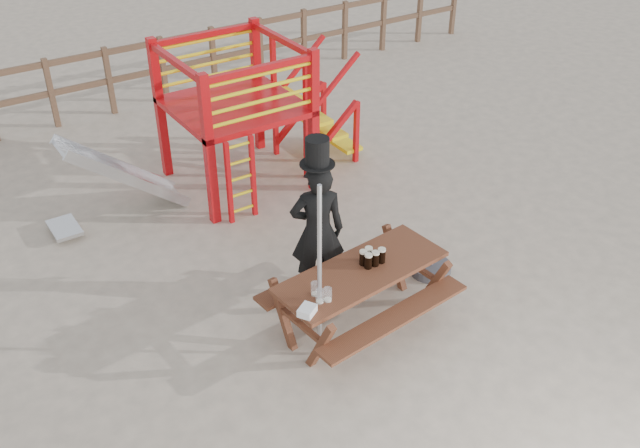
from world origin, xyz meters
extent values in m
plane|color=#BCA992|center=(0.00, 0.00, 0.00)|extent=(60.00, 60.00, 0.00)
cube|color=brown|center=(0.00, 7.00, 1.10)|extent=(15.00, 0.06, 0.10)
cube|color=brown|center=(0.00, 7.00, 0.60)|extent=(15.00, 0.06, 0.10)
cube|color=brown|center=(-1.50, 7.00, 0.60)|extent=(0.09, 0.09, 1.20)
cube|color=brown|center=(-0.50, 7.00, 0.60)|extent=(0.09, 0.09, 1.20)
cube|color=brown|center=(0.50, 7.00, 0.60)|extent=(0.09, 0.09, 1.20)
cube|color=brown|center=(1.50, 7.00, 0.60)|extent=(0.09, 0.09, 1.20)
cube|color=brown|center=(2.50, 7.00, 0.60)|extent=(0.09, 0.09, 1.20)
cube|color=brown|center=(3.50, 7.00, 0.60)|extent=(0.09, 0.09, 1.20)
cube|color=brown|center=(4.50, 7.00, 0.60)|extent=(0.09, 0.09, 1.20)
cube|color=brown|center=(5.50, 7.00, 0.60)|extent=(0.09, 0.09, 1.20)
cube|color=brown|center=(6.50, 7.00, 0.60)|extent=(0.09, 0.09, 1.20)
cube|color=brown|center=(7.50, 7.00, 0.60)|extent=(0.09, 0.09, 1.20)
cube|color=#BB0C10|center=(-0.60, 2.80, 1.05)|extent=(0.12, 0.12, 2.10)
cube|color=#BB0C10|center=(1.00, 2.80, 1.05)|extent=(0.12, 0.12, 2.10)
cube|color=#BB0C10|center=(-0.60, 4.40, 1.05)|extent=(0.12, 0.12, 2.10)
cube|color=#BB0C10|center=(1.00, 4.40, 1.05)|extent=(0.12, 0.12, 2.10)
cube|color=#BB0C10|center=(0.20, 3.60, 1.20)|extent=(1.72, 1.72, 0.08)
cube|color=#BB0C10|center=(0.20, 2.80, 2.00)|extent=(1.60, 0.08, 0.08)
cube|color=#BB0C10|center=(0.20, 4.40, 2.00)|extent=(1.60, 0.08, 0.08)
cube|color=#BB0C10|center=(-0.60, 3.60, 2.00)|extent=(0.08, 1.60, 0.08)
cube|color=#BB0C10|center=(1.00, 3.60, 2.00)|extent=(0.08, 1.60, 0.08)
cylinder|color=yellow|center=(0.20, 2.80, 1.38)|extent=(1.50, 0.05, 0.05)
cylinder|color=yellow|center=(0.20, 4.40, 1.38)|extent=(1.50, 0.05, 0.05)
cylinder|color=yellow|center=(0.20, 2.80, 1.56)|extent=(1.50, 0.05, 0.05)
cylinder|color=yellow|center=(0.20, 4.40, 1.56)|extent=(1.50, 0.05, 0.05)
cylinder|color=yellow|center=(0.20, 2.80, 1.74)|extent=(1.50, 0.05, 0.05)
cylinder|color=yellow|center=(0.20, 4.40, 1.74)|extent=(1.50, 0.05, 0.05)
cylinder|color=yellow|center=(0.20, 2.80, 1.92)|extent=(1.50, 0.05, 0.05)
cylinder|color=yellow|center=(0.20, 4.40, 1.92)|extent=(1.50, 0.05, 0.05)
cube|color=#BB0C10|center=(-0.43, 2.65, 0.60)|extent=(0.06, 0.06, 1.20)
cube|color=#BB0C10|center=(-0.07, 2.65, 0.60)|extent=(0.06, 0.06, 1.20)
cylinder|color=yellow|center=(-0.25, 2.65, 0.15)|extent=(0.36, 0.04, 0.04)
cylinder|color=yellow|center=(-0.25, 2.65, 0.39)|extent=(0.36, 0.04, 0.04)
cylinder|color=yellow|center=(-0.25, 2.65, 0.63)|extent=(0.36, 0.04, 0.04)
cylinder|color=yellow|center=(-0.25, 2.65, 0.87)|extent=(0.36, 0.04, 0.04)
cylinder|color=yellow|center=(-0.25, 2.65, 1.11)|extent=(0.36, 0.04, 0.04)
cube|color=yellow|center=(1.15, 3.60, 1.08)|extent=(0.30, 0.90, 0.06)
cube|color=yellow|center=(1.43, 3.60, 0.78)|extent=(0.30, 0.90, 0.06)
cube|color=yellow|center=(1.71, 3.60, 0.48)|extent=(0.30, 0.90, 0.06)
cube|color=yellow|center=(1.99, 3.60, 0.18)|extent=(0.30, 0.90, 0.06)
cube|color=#BB0C10|center=(1.55, 3.15, 0.60)|extent=(0.95, 0.08, 0.86)
cube|color=#BB0C10|center=(1.55, 4.05, 0.60)|extent=(0.95, 0.08, 0.86)
cube|color=silver|center=(-1.50, 3.60, 0.62)|extent=(1.53, 0.55, 1.21)
cube|color=silver|center=(-1.50, 3.33, 0.66)|extent=(1.58, 0.04, 1.28)
cube|color=silver|center=(-1.50, 3.87, 0.66)|extent=(1.58, 0.04, 1.28)
cube|color=silver|center=(-2.40, 3.60, 0.10)|extent=(0.35, 0.55, 0.05)
cube|color=brown|center=(-0.21, 0.01, 0.72)|extent=(1.98, 0.90, 0.05)
cube|color=brown|center=(-0.16, -0.51, 0.43)|extent=(1.93, 0.45, 0.04)
cube|color=brown|center=(-0.26, 0.54, 0.43)|extent=(1.93, 0.45, 0.04)
cube|color=brown|center=(-1.02, -0.07, 0.34)|extent=(0.18, 1.15, 0.69)
cube|color=brown|center=(0.60, 0.09, 0.34)|extent=(0.18, 1.15, 0.69)
imported|color=black|center=(-0.28, 0.76, 0.84)|extent=(0.73, 0.63, 1.69)
cube|color=#0D9825|center=(-0.23, 0.88, 1.05)|extent=(0.07, 0.04, 0.39)
cylinder|color=black|center=(-0.28, 0.76, 1.69)|extent=(0.38, 0.38, 0.01)
cylinder|color=black|center=(-0.28, 0.76, 1.85)|extent=(0.26, 0.26, 0.29)
cube|color=white|center=(-0.23, 0.87, 1.95)|extent=(0.12, 0.06, 0.03)
cylinder|color=#B2B2B7|center=(-0.85, -0.15, 1.03)|extent=(0.05, 0.05, 2.05)
cylinder|color=#3A3A40|center=(1.07, 0.31, 0.06)|extent=(0.50, 0.50, 0.12)
cylinder|color=#3A3A40|center=(1.07, 0.31, 0.16)|extent=(0.06, 0.06, 0.10)
cube|color=white|center=(-1.08, -0.27, 0.78)|extent=(0.23, 0.21, 0.08)
cylinder|color=black|center=(-0.14, 0.01, 0.82)|extent=(0.08, 0.08, 0.15)
cylinder|color=beige|center=(-0.14, 0.01, 0.90)|extent=(0.08, 0.08, 0.02)
cylinder|color=black|center=(-0.05, 0.00, 0.82)|extent=(0.08, 0.08, 0.15)
cylinder|color=beige|center=(-0.05, 0.00, 0.90)|extent=(0.08, 0.08, 0.02)
cylinder|color=black|center=(0.04, 0.01, 0.82)|extent=(0.08, 0.08, 0.15)
cylinder|color=beige|center=(0.04, 0.01, 0.90)|extent=(0.08, 0.08, 0.02)
cylinder|color=black|center=(-0.14, 0.08, 0.82)|extent=(0.08, 0.08, 0.15)
cylinder|color=beige|center=(-0.14, 0.08, 0.90)|extent=(0.08, 0.08, 0.02)
cylinder|color=black|center=(-0.06, 0.10, 0.82)|extent=(0.08, 0.08, 0.15)
cylinder|color=beige|center=(-0.06, 0.10, 0.90)|extent=(0.08, 0.08, 0.02)
cylinder|color=silver|center=(-0.86, -0.07, 0.82)|extent=(0.08, 0.08, 0.15)
cylinder|color=beige|center=(-0.86, -0.07, 0.75)|extent=(0.07, 0.07, 0.02)
cylinder|color=silver|center=(-0.88, -0.19, 0.82)|extent=(0.08, 0.08, 0.15)
cylinder|color=beige|center=(-0.88, -0.19, 0.75)|extent=(0.07, 0.07, 0.02)
cylinder|color=silver|center=(-0.80, -0.21, 0.82)|extent=(0.08, 0.08, 0.15)
cylinder|color=beige|center=(-0.80, -0.21, 0.75)|extent=(0.07, 0.07, 0.02)
camera|label=1|loc=(-3.92, -4.78, 5.24)|focal=40.00mm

